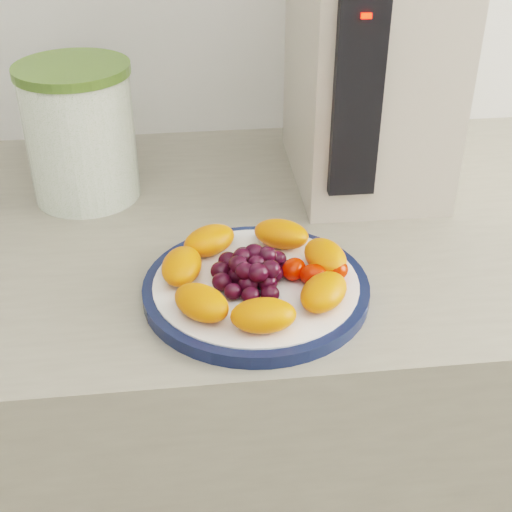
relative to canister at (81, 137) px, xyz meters
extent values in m
cube|color=gray|center=(0.23, -0.10, -0.53)|extent=(3.50, 0.60, 0.90)
cube|color=#8C6249|center=(0.23, -0.10, -0.56)|extent=(3.48, 0.58, 0.84)
cylinder|color=#111B3D|center=(0.20, -0.26, -0.08)|extent=(0.25, 0.25, 0.01)
cylinder|color=white|center=(0.20, -0.26, -0.08)|extent=(0.22, 0.22, 0.02)
cylinder|color=#3F6C1B|center=(0.00, 0.00, 0.00)|extent=(0.18, 0.18, 0.17)
cylinder|color=#4C6B27|center=(0.00, 0.00, 0.09)|extent=(0.19, 0.19, 0.01)
cube|color=beige|center=(0.38, 0.01, 0.08)|extent=(0.19, 0.26, 0.33)
cube|color=black|center=(0.33, -0.12, 0.08)|extent=(0.06, 0.02, 0.24)
cube|color=#FF0C05|center=(0.33, -0.13, 0.18)|extent=(0.01, 0.01, 0.01)
ellipsoid|color=#FF5909|center=(0.28, -0.24, -0.05)|extent=(0.05, 0.07, 0.03)
ellipsoid|color=#FF5909|center=(0.24, -0.19, -0.05)|extent=(0.08, 0.07, 0.03)
ellipsoid|color=#FF5909|center=(0.15, -0.19, -0.05)|extent=(0.08, 0.07, 0.03)
ellipsoid|color=#FF5909|center=(0.12, -0.24, -0.05)|extent=(0.05, 0.07, 0.03)
ellipsoid|color=#FF5909|center=(0.14, -0.31, -0.05)|extent=(0.07, 0.08, 0.03)
ellipsoid|color=#FF5909|center=(0.20, -0.34, -0.05)|extent=(0.07, 0.04, 0.03)
ellipsoid|color=#FF5909|center=(0.26, -0.31, -0.05)|extent=(0.07, 0.08, 0.03)
ellipsoid|color=black|center=(0.20, -0.26, -0.06)|extent=(0.02, 0.02, 0.02)
ellipsoid|color=black|center=(0.22, -0.26, -0.06)|extent=(0.02, 0.02, 0.02)
ellipsoid|color=black|center=(0.21, -0.24, -0.06)|extent=(0.02, 0.02, 0.02)
ellipsoid|color=black|center=(0.19, -0.24, -0.06)|extent=(0.02, 0.02, 0.02)
ellipsoid|color=black|center=(0.18, -0.26, -0.06)|extent=(0.02, 0.02, 0.02)
ellipsoid|color=black|center=(0.19, -0.28, -0.06)|extent=(0.02, 0.02, 0.02)
ellipsoid|color=black|center=(0.21, -0.28, -0.06)|extent=(0.02, 0.02, 0.02)
ellipsoid|color=black|center=(0.24, -0.25, -0.06)|extent=(0.02, 0.02, 0.02)
ellipsoid|color=black|center=(0.23, -0.23, -0.06)|extent=(0.02, 0.02, 0.02)
ellipsoid|color=black|center=(0.21, -0.22, -0.06)|extent=(0.02, 0.02, 0.02)
ellipsoid|color=black|center=(0.19, -0.22, -0.06)|extent=(0.02, 0.02, 0.02)
ellipsoid|color=black|center=(0.17, -0.23, -0.06)|extent=(0.02, 0.02, 0.02)
ellipsoid|color=black|center=(0.16, -0.25, -0.06)|extent=(0.02, 0.02, 0.02)
ellipsoid|color=black|center=(0.16, -0.27, -0.06)|extent=(0.02, 0.02, 0.02)
ellipsoid|color=black|center=(0.17, -0.29, -0.06)|extent=(0.02, 0.02, 0.02)
ellipsoid|color=black|center=(0.19, -0.30, -0.06)|extent=(0.02, 0.02, 0.02)
ellipsoid|color=black|center=(0.21, -0.30, -0.06)|extent=(0.02, 0.02, 0.02)
ellipsoid|color=black|center=(0.20, -0.26, -0.04)|extent=(0.02, 0.02, 0.02)
ellipsoid|color=black|center=(0.21, -0.25, -0.04)|extent=(0.02, 0.02, 0.02)
ellipsoid|color=black|center=(0.20, -0.24, -0.04)|extent=(0.02, 0.02, 0.02)
ellipsoid|color=black|center=(0.19, -0.25, -0.04)|extent=(0.02, 0.02, 0.02)
ellipsoid|color=black|center=(0.18, -0.26, -0.04)|extent=(0.02, 0.02, 0.02)
ellipsoid|color=black|center=(0.19, -0.27, -0.04)|extent=(0.02, 0.02, 0.02)
ellipsoid|color=black|center=(0.20, -0.28, -0.04)|extent=(0.02, 0.02, 0.02)
ellipsoid|color=black|center=(0.21, -0.27, -0.04)|extent=(0.02, 0.02, 0.02)
ellipsoid|color=#F11400|center=(0.26, -0.27, -0.06)|extent=(0.03, 0.03, 0.02)
ellipsoid|color=#F11400|center=(0.28, -0.26, -0.06)|extent=(0.04, 0.03, 0.02)
ellipsoid|color=#F11400|center=(0.27, -0.29, -0.06)|extent=(0.04, 0.04, 0.02)
ellipsoid|color=#F11400|center=(0.24, -0.26, -0.06)|extent=(0.04, 0.04, 0.02)
camera|label=1|loc=(0.13, -0.89, 0.37)|focal=50.00mm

